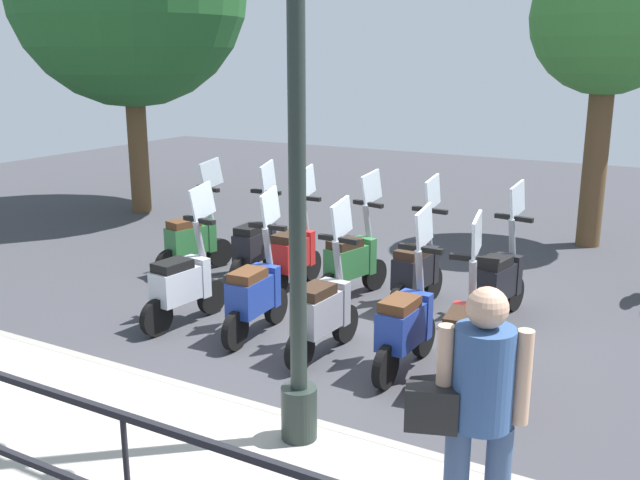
{
  "coord_description": "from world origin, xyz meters",
  "views": [
    {
      "loc": [
        -6.43,
        -3.24,
        2.88
      ],
      "look_at": [
        0.2,
        0.5,
        0.9
      ],
      "focal_mm": 40.0,
      "sensor_mm": 36.0,
      "label": 1
    }
  ],
  "objects_px": {
    "scooter_far_5": "(193,238)",
    "lamp_post_near": "(297,202)",
    "pedestrian_with_bag": "(477,406)",
    "scooter_far_0": "(499,279)",
    "scooter_near_4": "(183,283)",
    "scooter_far_2": "(353,260)",
    "scooter_near_3": "(255,292)",
    "scooter_far_1": "(417,269)",
    "tree_distant": "(609,21)",
    "scooter_far_3": "(294,252)",
    "scooter_near_2": "(323,309)",
    "scooter_near_0": "(464,338)",
    "scooter_near_1": "(406,323)",
    "scooter_far_4": "(256,244)"
  },
  "relations": [
    {
      "from": "scooter_far_5",
      "to": "lamp_post_near",
      "type": "bearing_deg",
      "value": -116.2
    },
    {
      "from": "pedestrian_with_bag",
      "to": "scooter_far_0",
      "type": "distance_m",
      "value": 4.26
    },
    {
      "from": "scooter_near_4",
      "to": "scooter_far_5",
      "type": "relative_size",
      "value": 1.0
    },
    {
      "from": "scooter_far_2",
      "to": "scooter_far_5",
      "type": "height_order",
      "value": "same"
    },
    {
      "from": "scooter_near_3",
      "to": "scooter_far_1",
      "type": "bearing_deg",
      "value": -38.97
    },
    {
      "from": "tree_distant",
      "to": "scooter_far_3",
      "type": "relative_size",
      "value": 2.95
    },
    {
      "from": "lamp_post_near",
      "to": "scooter_far_0",
      "type": "xyz_separation_m",
      "value": [
        3.46,
        -0.49,
        -1.44
      ]
    },
    {
      "from": "tree_distant",
      "to": "scooter_near_2",
      "type": "height_order",
      "value": "tree_distant"
    },
    {
      "from": "scooter_far_0",
      "to": "tree_distant",
      "type": "bearing_deg",
      "value": 4.94
    },
    {
      "from": "pedestrian_with_bag",
      "to": "scooter_far_2",
      "type": "distance_m",
      "value": 4.9
    },
    {
      "from": "pedestrian_with_bag",
      "to": "scooter_far_2",
      "type": "height_order",
      "value": "pedestrian_with_bag"
    },
    {
      "from": "scooter_near_0",
      "to": "scooter_far_3",
      "type": "height_order",
      "value": "same"
    },
    {
      "from": "scooter_near_1",
      "to": "scooter_far_4",
      "type": "relative_size",
      "value": 1.0
    },
    {
      "from": "scooter_far_2",
      "to": "scooter_far_5",
      "type": "distance_m",
      "value": 2.34
    },
    {
      "from": "scooter_near_0",
      "to": "scooter_far_3",
      "type": "relative_size",
      "value": 1.0
    },
    {
      "from": "scooter_far_1",
      "to": "scooter_far_2",
      "type": "distance_m",
      "value": 0.83
    },
    {
      "from": "pedestrian_with_bag",
      "to": "scooter_far_4",
      "type": "distance_m",
      "value": 5.85
    },
    {
      "from": "lamp_post_near",
      "to": "tree_distant",
      "type": "height_order",
      "value": "tree_distant"
    },
    {
      "from": "pedestrian_with_bag",
      "to": "tree_distant",
      "type": "height_order",
      "value": "tree_distant"
    },
    {
      "from": "scooter_far_1",
      "to": "scooter_far_2",
      "type": "height_order",
      "value": "same"
    },
    {
      "from": "scooter_far_0",
      "to": "scooter_far_4",
      "type": "height_order",
      "value": "same"
    },
    {
      "from": "scooter_far_0",
      "to": "scooter_far_5",
      "type": "relative_size",
      "value": 1.0
    },
    {
      "from": "scooter_far_1",
      "to": "scooter_far_3",
      "type": "xyz_separation_m",
      "value": [
        -0.08,
        1.62,
        0.0
      ]
    },
    {
      "from": "scooter_far_5",
      "to": "scooter_near_3",
      "type": "bearing_deg",
      "value": -110.31
    },
    {
      "from": "scooter_near_0",
      "to": "scooter_far_5",
      "type": "xyz_separation_m",
      "value": [
        1.57,
        4.3,
        0.0
      ]
    },
    {
      "from": "scooter_near_0",
      "to": "scooter_near_3",
      "type": "height_order",
      "value": "same"
    },
    {
      "from": "tree_distant",
      "to": "scooter_far_5",
      "type": "relative_size",
      "value": 2.95
    },
    {
      "from": "tree_distant",
      "to": "scooter_far_4",
      "type": "relative_size",
      "value": 2.95
    },
    {
      "from": "lamp_post_near",
      "to": "scooter_far_1",
      "type": "height_order",
      "value": "lamp_post_near"
    },
    {
      "from": "scooter_far_0",
      "to": "scooter_far_5",
      "type": "distance_m",
      "value": 4.11
    },
    {
      "from": "scooter_far_4",
      "to": "scooter_near_3",
      "type": "bearing_deg",
      "value": -149.05
    },
    {
      "from": "lamp_post_near",
      "to": "pedestrian_with_bag",
      "type": "bearing_deg",
      "value": -113.04
    },
    {
      "from": "scooter_near_2",
      "to": "scooter_far_3",
      "type": "distance_m",
      "value": 2.11
    },
    {
      "from": "pedestrian_with_bag",
      "to": "scooter_near_4",
      "type": "distance_m",
      "value": 4.62
    },
    {
      "from": "scooter_far_4",
      "to": "tree_distant",
      "type": "bearing_deg",
      "value": -44.52
    },
    {
      "from": "scooter_near_1",
      "to": "scooter_far_5",
      "type": "height_order",
      "value": "same"
    },
    {
      "from": "scooter_near_0",
      "to": "scooter_far_0",
      "type": "xyz_separation_m",
      "value": [
        1.8,
        0.2,
        0.0
      ]
    },
    {
      "from": "lamp_post_near",
      "to": "tree_distant",
      "type": "distance_m",
      "value": 7.58
    },
    {
      "from": "scooter_far_1",
      "to": "scooter_near_1",
      "type": "bearing_deg",
      "value": -156.12
    },
    {
      "from": "scooter_far_1",
      "to": "scooter_far_3",
      "type": "height_order",
      "value": "same"
    },
    {
      "from": "scooter_far_4",
      "to": "scooter_near_0",
      "type": "bearing_deg",
      "value": -120.35
    },
    {
      "from": "scooter_near_2",
      "to": "scooter_far_4",
      "type": "distance_m",
      "value": 2.62
    },
    {
      "from": "scooter_near_2",
      "to": "scooter_far_3",
      "type": "height_order",
      "value": "same"
    },
    {
      "from": "scooter_near_2",
      "to": "scooter_far_3",
      "type": "relative_size",
      "value": 1.0
    },
    {
      "from": "scooter_near_2",
      "to": "scooter_far_4",
      "type": "xyz_separation_m",
      "value": [
        1.73,
        1.97,
        0.0
      ]
    },
    {
      "from": "scooter_near_4",
      "to": "scooter_near_0",
      "type": "bearing_deg",
      "value": -83.61
    },
    {
      "from": "scooter_near_3",
      "to": "scooter_far_0",
      "type": "bearing_deg",
      "value": -54.43
    },
    {
      "from": "tree_distant",
      "to": "scooter_near_3",
      "type": "distance_m",
      "value": 6.76
    },
    {
      "from": "lamp_post_near",
      "to": "scooter_far_3",
      "type": "distance_m",
      "value": 4.15
    },
    {
      "from": "scooter_far_4",
      "to": "scooter_near_2",
      "type": "bearing_deg",
      "value": -134.49
    }
  ]
}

